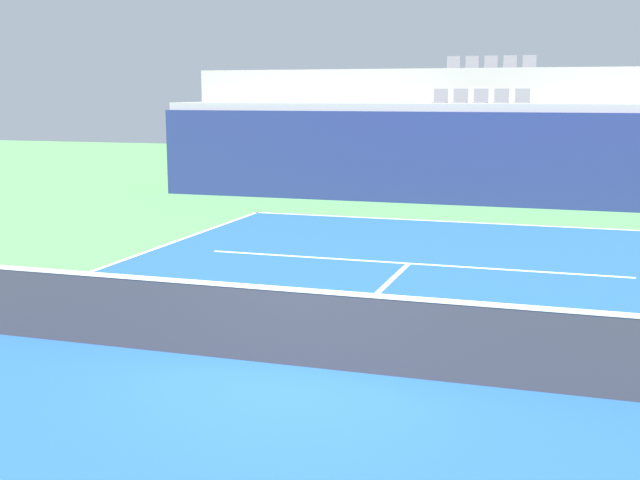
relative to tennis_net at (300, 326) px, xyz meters
The scene contains 11 objects.
ground_plane 0.51m from the tennis_net, ahead, with size 80.00×80.00×0.00m, color #4C8C4C.
court_surface 0.50m from the tennis_net, ahead, with size 11.00×24.00×0.01m, color #1E4C99.
baseline_far 11.96m from the tennis_net, 90.00° to the left, with size 11.00×0.10×0.00m, color white.
service_line_far 6.42m from the tennis_net, 90.00° to the left, with size 8.26×0.10×0.00m, color white.
centre_service_line 3.24m from the tennis_net, 90.00° to the left, with size 0.10×6.40×0.00m, color white.
back_wall 15.39m from the tennis_net, 90.00° to the left, with size 19.90×0.30×2.74m, color navy.
stands_tier_lower 16.74m from the tennis_net, 90.00° to the left, with size 19.90×2.40×2.98m, color #9E9E99.
stands_tier_upper 19.17m from the tennis_net, 90.00° to the left, with size 19.90×2.40×4.07m, color #9E9E99.
seating_row_lower 17.01m from the tennis_net, 90.00° to the left, with size 2.93×0.44×0.44m.
seating_row_upper 19.56m from the tennis_net, 90.00° to the left, with size 2.93×0.44×0.44m.
tennis_net is the anchor object (origin of this frame).
Camera 1 is at (3.15, -8.97, 3.25)m, focal length 46.10 mm.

